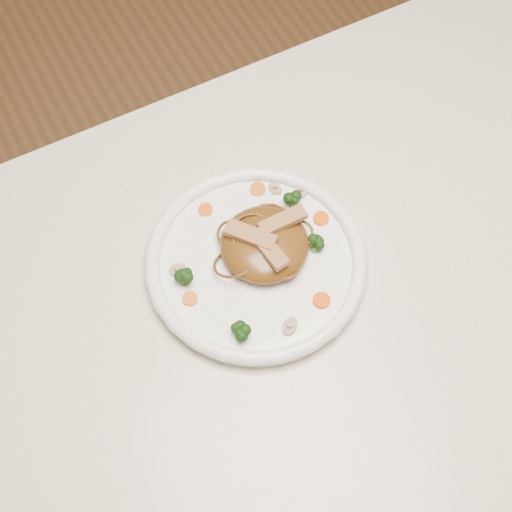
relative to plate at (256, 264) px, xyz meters
name	(u,v)px	position (x,y,z in m)	size (l,w,h in m)	color
ground	(296,436)	(0.06, -0.08, -0.76)	(4.00, 4.00, 0.00)	brown
table	(319,323)	(0.06, -0.08, -0.11)	(1.20, 0.80, 0.75)	beige
plate	(256,264)	(0.00, 0.00, 0.00)	(0.29, 0.29, 0.02)	white
noodle_mound	(265,244)	(0.02, 0.01, 0.03)	(0.12, 0.12, 0.04)	brown
chicken_a	(283,221)	(0.05, 0.02, 0.05)	(0.06, 0.02, 0.01)	tan
chicken_b	(251,235)	(0.00, 0.02, 0.05)	(0.07, 0.02, 0.01)	tan
chicken_c	(269,249)	(0.01, -0.01, 0.05)	(0.06, 0.02, 0.01)	tan
broccoli_0	(295,200)	(0.09, 0.05, 0.02)	(0.03, 0.03, 0.03)	#14330A
broccoli_1	(183,277)	(-0.10, 0.02, 0.02)	(0.02, 0.02, 0.03)	#14330A
broccoli_2	(241,332)	(-0.07, -0.08, 0.02)	(0.02, 0.02, 0.03)	#14330A
broccoli_3	(316,244)	(0.08, -0.02, 0.02)	(0.02, 0.02, 0.03)	#14330A
carrot_0	(258,189)	(0.05, 0.10, 0.01)	(0.02, 0.02, 0.01)	#D55207
carrot_1	(190,299)	(-0.10, -0.01, 0.01)	(0.02, 0.02, 0.01)	#D55207
carrot_2	(321,218)	(0.11, 0.02, 0.01)	(0.02, 0.02, 0.01)	#D55207
carrot_3	(205,210)	(-0.02, 0.10, 0.01)	(0.02, 0.02, 0.01)	#D55207
carrot_4	(322,300)	(0.05, -0.09, 0.01)	(0.02, 0.02, 0.01)	#D55207
mushroom_0	(290,326)	(-0.01, -0.10, 0.01)	(0.03, 0.03, 0.01)	#BCAA8D
mushroom_1	(301,191)	(0.11, 0.07, 0.01)	(0.02, 0.02, 0.01)	#BCAA8D
mushroom_2	(178,270)	(-0.10, 0.03, 0.01)	(0.02, 0.02, 0.01)	#BCAA8D
mushroom_3	(275,189)	(0.08, 0.09, 0.01)	(0.02, 0.02, 0.01)	#BCAA8D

